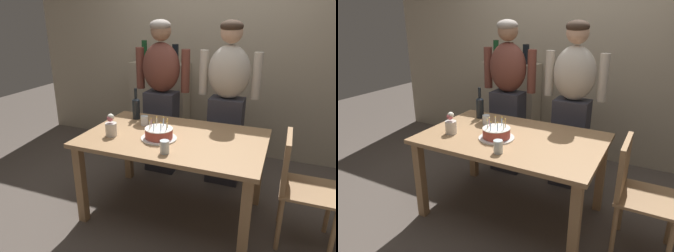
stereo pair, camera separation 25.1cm
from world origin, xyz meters
TOP-DOWN VIEW (x-y plane):
  - ground_plane at (0.00, 0.00)m, footprint 10.00×10.00m
  - back_wall at (0.00, 1.55)m, footprint 5.20×0.10m
  - dining_table at (0.00, 0.00)m, footprint 1.50×0.96m
  - birthday_cake at (-0.09, -0.10)m, footprint 0.30×0.30m
  - water_glass_near at (0.06, -0.34)m, footprint 0.07×0.07m
  - water_glass_far at (-0.35, 0.16)m, footprint 0.07×0.07m
  - wine_bottle at (-0.51, 0.30)m, footprint 0.07×0.07m
  - flower_vase at (-0.49, -0.18)m, footprint 0.10×0.10m
  - person_man_bearded at (-0.43, 0.73)m, footprint 0.61×0.27m
  - person_woman_cardigan at (0.29, 0.73)m, footprint 0.61×0.27m
  - dining_chair at (0.99, 0.02)m, footprint 0.42×0.42m
  - shelf_cabinet at (-0.70, 1.33)m, footprint 0.74×0.30m

SIDE VIEW (x-z plane):
  - ground_plane at x=0.00m, z-range 0.00..0.00m
  - dining_chair at x=0.99m, z-range 0.08..0.95m
  - shelf_cabinet at x=-0.70m, z-range -0.12..1.28m
  - dining_table at x=0.00m, z-range 0.27..1.01m
  - birthday_cake at x=-0.09m, z-range 0.70..0.87m
  - water_glass_far at x=-0.35m, z-range 0.74..0.83m
  - water_glass_near at x=0.06m, z-range 0.74..0.84m
  - flower_vase at x=-0.49m, z-range 0.72..0.92m
  - wine_bottle at x=-0.51m, z-range 0.70..1.01m
  - person_man_bearded at x=-0.43m, z-range 0.04..1.70m
  - person_woman_cardigan at x=0.29m, z-range 0.04..1.70m
  - back_wall at x=0.00m, z-range 0.00..2.60m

